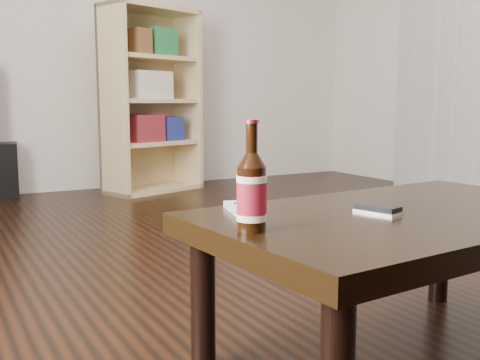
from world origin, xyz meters
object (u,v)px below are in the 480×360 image
remote (238,209)px  beer_bottle (252,192)px  phone (378,209)px  coffee_table (407,230)px  bookshelf (148,97)px

remote → beer_bottle: bearing=-96.5°
beer_bottle → phone: size_ratio=1.95×
remote → coffee_table: bearing=-11.4°
coffee_table → phone: 0.12m
bookshelf → remote: 3.21m
coffee_table → phone: phone is taller
coffee_table → beer_bottle: size_ratio=4.73×
beer_bottle → remote: size_ratio=1.54×
beer_bottle → remote: bearing=68.7°
bookshelf → remote: size_ratio=9.03×
coffee_table → beer_bottle: bearing=-179.0°
coffee_table → phone: (-0.10, 0.01, 0.07)m
phone → bookshelf: bearing=63.9°
beer_bottle → phone: beer_bottle is taller
bookshelf → beer_bottle: bookshelf is taller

